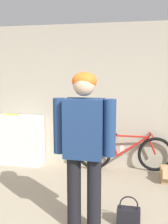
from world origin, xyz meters
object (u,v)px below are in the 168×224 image
Objects in this scene: bicycle at (124,152)px; handbag at (129,216)px; person at (84,139)px; banana at (11,114)px.

bicycle is 4.77× the size of handbag.
person is 1.06m from handbag.
bicycle is at bearing 80.63° from person.
bicycle is at bearing 94.61° from handbag.
person is 2.59m from banana.
banana is (-2.15, -0.02, 0.62)m from bicycle.
person is 1.04× the size of bicycle.
handbag is (2.29, -1.69, -0.83)m from banana.
person reaches higher than handbag.
bicycle reaches higher than handbag.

